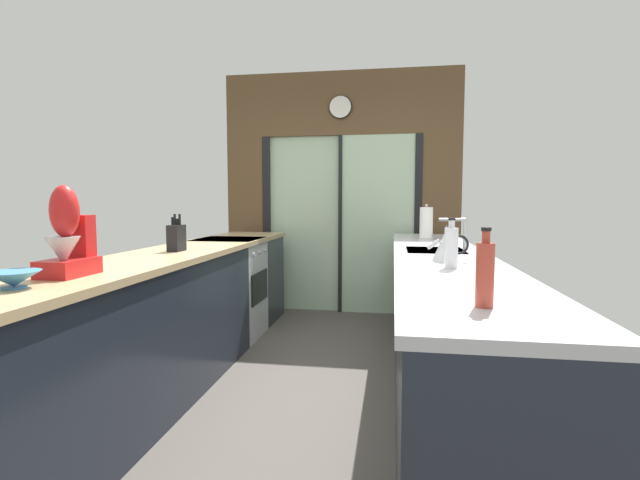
# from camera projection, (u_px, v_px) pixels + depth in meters

# --- Properties ---
(ground_plane) EXTENTS (5.04, 7.60, 0.02)m
(ground_plane) POSITION_uv_depth(u_px,v_px,m) (313.00, 368.00, 3.52)
(ground_plane) COLOR #4C4742
(back_wall_unit) EXTENTS (2.64, 0.12, 2.70)m
(back_wall_unit) POSITION_uv_depth(u_px,v_px,m) (341.00, 178.00, 5.16)
(back_wall_unit) COLOR brown
(back_wall_unit) RESTS_ON ground_plane
(left_counter_run) EXTENTS (0.62, 3.80, 0.92)m
(left_counter_run) POSITION_uv_depth(u_px,v_px,m) (172.00, 317.00, 3.16)
(left_counter_run) COLOR #1E232D
(left_counter_run) RESTS_ON ground_plane
(right_counter_run) EXTENTS (0.62, 3.80, 0.92)m
(right_counter_run) POSITION_uv_depth(u_px,v_px,m) (440.00, 322.00, 3.04)
(right_counter_run) COLOR #1E232D
(right_counter_run) RESTS_ON ground_plane
(sink_faucet) EXTENTS (0.19, 0.02, 0.23)m
(sink_faucet) POSITION_uv_depth(u_px,v_px,m) (460.00, 228.00, 3.21)
(sink_faucet) COLOR #B7BABC
(sink_faucet) RESTS_ON right_counter_run
(oven_range) EXTENTS (0.60, 0.60, 0.92)m
(oven_range) POSITION_uv_depth(u_px,v_px,m) (229.00, 288.00, 4.26)
(oven_range) COLOR #B7BABC
(oven_range) RESTS_ON ground_plane
(mixing_bowl) EXTENTS (0.20, 0.20, 0.07)m
(mixing_bowl) POSITION_uv_depth(u_px,v_px,m) (14.00, 279.00, 1.81)
(mixing_bowl) COLOR teal
(mixing_bowl) RESTS_ON left_counter_run
(knife_block) EXTENTS (0.08, 0.14, 0.26)m
(knife_block) POSITION_uv_depth(u_px,v_px,m) (176.00, 237.00, 3.17)
(knife_block) COLOR black
(knife_block) RESTS_ON left_counter_run
(stand_mixer) EXTENTS (0.17, 0.27, 0.42)m
(stand_mixer) POSITION_uv_depth(u_px,v_px,m) (68.00, 241.00, 2.11)
(stand_mixer) COLOR red
(stand_mixer) RESTS_ON left_counter_run
(kettle) EXTENTS (0.24, 0.15, 0.21)m
(kettle) POSITION_uv_depth(u_px,v_px,m) (446.00, 246.00, 2.62)
(kettle) COLOR #B7BABC
(kettle) RESTS_ON right_counter_run
(soap_bottle_near) EXTENTS (0.06, 0.06, 0.26)m
(soap_bottle_near) POSITION_uv_depth(u_px,v_px,m) (485.00, 273.00, 1.49)
(soap_bottle_near) COLOR #B23D2D
(soap_bottle_near) RESTS_ON right_counter_run
(soap_bottle_far) EXTENTS (0.07, 0.07, 0.26)m
(soap_bottle_far) POSITION_uv_depth(u_px,v_px,m) (451.00, 247.00, 2.36)
(soap_bottle_far) COLOR silver
(soap_bottle_far) RESTS_ON right_counter_run
(paper_towel_roll) EXTENTS (0.14, 0.14, 0.32)m
(paper_towel_roll) POSITION_uv_depth(u_px,v_px,m) (426.00, 223.00, 4.18)
(paper_towel_roll) COLOR #B7BABC
(paper_towel_roll) RESTS_ON right_counter_run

